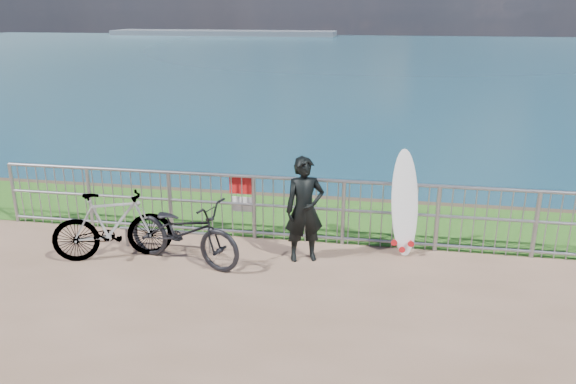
% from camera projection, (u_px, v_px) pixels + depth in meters
% --- Properties ---
extents(grass_strip, '(120.00, 120.00, 0.00)m').
position_uv_depth(grass_strip, '(294.00, 217.00, 10.58)').
color(grass_strip, '#255B19').
rests_on(grass_strip, ground).
extents(seascape, '(260.00, 260.00, 5.00)m').
position_uv_depth(seascape, '(224.00, 36.00, 154.38)').
color(seascape, brown).
rests_on(seascape, ground).
extents(railing, '(10.06, 0.10, 1.13)m').
position_uv_depth(railing, '(284.00, 208.00, 9.37)').
color(railing, gray).
rests_on(railing, ground).
extents(surfer, '(0.70, 0.57, 1.65)m').
position_uv_depth(surfer, '(305.00, 210.00, 8.58)').
color(surfer, black).
rests_on(surfer, ground).
extents(surfboard, '(0.55, 0.52, 1.69)m').
position_uv_depth(surfboard, '(405.00, 207.00, 8.83)').
color(surfboard, white).
rests_on(surfboard, ground).
extents(bicycle_near, '(2.11, 1.24, 1.05)m').
position_uv_depth(bicycle_near, '(183.00, 231.00, 8.56)').
color(bicycle_near, black).
rests_on(bicycle_near, ground).
extents(bicycle_far, '(1.88, 1.18, 1.10)m').
position_uv_depth(bicycle_far, '(113.00, 226.00, 8.70)').
color(bicycle_far, black).
rests_on(bicycle_far, ground).
extents(bike_rack, '(1.63, 0.05, 0.34)m').
position_uv_depth(bike_rack, '(167.00, 233.00, 9.11)').
color(bike_rack, gray).
rests_on(bike_rack, ground).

